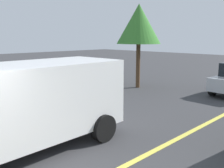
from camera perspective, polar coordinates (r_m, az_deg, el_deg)
lane_marking_centre at (r=6.16m, az=3.80°, el=-17.15°), size 28.00×0.16×0.01m
white_van at (r=6.74m, az=-18.75°, el=-3.76°), size 5.25×2.38×2.20m
tree_centre_verge at (r=14.55m, az=5.93°, el=12.96°), size 2.42×2.42×4.61m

